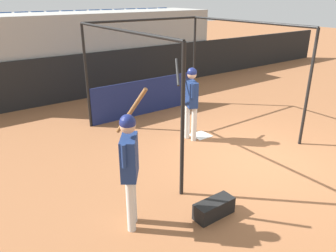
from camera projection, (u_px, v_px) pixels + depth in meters
name	position (u px, v px, depth m)	size (l,w,h in m)	color
ground_plane	(261.00, 160.00, 7.21)	(60.00, 60.00, 0.00)	#935B38
outfield_wall	(118.00, 71.00, 11.89)	(24.00, 0.12, 1.52)	black
bleacher_section	(101.00, 49.00, 12.60)	(8.70, 2.40, 2.80)	#9E9E99
batting_cage	(162.00, 79.00, 8.94)	(3.72, 4.11, 2.75)	black
home_plate	(201.00, 135.00, 8.41)	(0.44, 0.44, 0.02)	white
player_batter	(191.00, 97.00, 7.82)	(0.57, 0.89, 1.93)	silver
player_waiting	(130.00, 161.00, 4.75)	(0.62, 0.82, 2.17)	silver
equipment_bag	(214.00, 208.00, 5.34)	(0.70, 0.28, 0.28)	black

